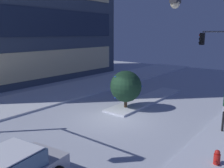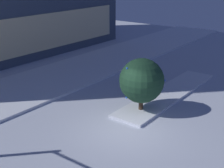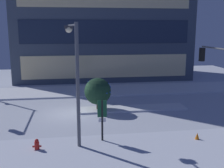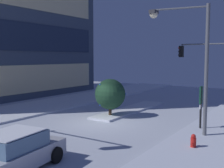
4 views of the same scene
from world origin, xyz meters
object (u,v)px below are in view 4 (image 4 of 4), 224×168
traffic_light_corner_near_right (206,62)px  street_lamp_arched (189,50)px  car_near (13,153)px  parking_info_sign (201,103)px  decorated_tree_median (110,94)px  fire_hydrant (193,142)px

traffic_light_corner_near_right → street_lamp_arched: bearing=99.1°
street_lamp_arched → car_near: bearing=56.2°
traffic_light_corner_near_right → parking_info_sign: traffic_light_corner_near_right is taller
street_lamp_arched → traffic_light_corner_near_right: bearing=-89.3°
car_near → street_lamp_arched: street_lamp_arched is taller
traffic_light_corner_near_right → car_near: bearing=82.2°
street_lamp_arched → decorated_tree_median: street_lamp_arched is taller
fire_hydrant → parking_info_sign: size_ratio=0.29×
traffic_light_corner_near_right → parking_info_sign: bearing=102.9°
car_near → traffic_light_corner_near_right: 18.26m
traffic_light_corner_near_right → decorated_tree_median: 9.26m
parking_info_sign → decorated_tree_median: bearing=-4.2°
car_near → street_lamp_arched: bearing=-32.4°
parking_info_sign → fire_hydrant: bearing=99.9°
parking_info_sign → street_lamp_arched: bearing=77.7°
car_near → parking_info_sign: bearing=-30.4°
decorated_tree_median → parking_info_sign: bearing=-93.1°
car_near → parking_info_sign: (9.83, -4.26, 0.95)m
street_lamp_arched → fire_hydrant: 4.93m
traffic_light_corner_near_right → decorated_tree_median: (-7.62, 4.73, -2.28)m
decorated_tree_median → fire_hydrant: bearing=-119.2°
street_lamp_arched → decorated_tree_median: bearing=-25.1°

